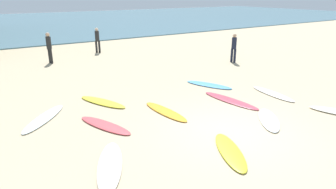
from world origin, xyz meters
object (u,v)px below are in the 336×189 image
at_px(surfboard_2, 269,120).
at_px(surfboard_8, 230,100).
at_px(surfboard_0, 105,125).
at_px(beachgoer_far, 49,46).
at_px(beachgoer_near, 97,39).
at_px(surfboard_1, 102,102).
at_px(surfboard_7, 209,85).
at_px(surfboard_9, 230,151).
at_px(surfboard_5, 110,165).
at_px(beachgoer_mid, 234,47).
at_px(surfboard_10, 44,118).
at_px(surfboard_6, 273,94).
at_px(surfboard_4, 165,111).

height_order(surfboard_2, surfboard_8, surfboard_2).
relative_size(surfboard_0, beachgoer_far, 1.22).
bearing_deg(surfboard_0, beachgoer_near, 50.19).
bearing_deg(surfboard_1, beachgoer_near, -133.06).
bearing_deg(surfboard_7, surfboard_2, -125.67).
bearing_deg(beachgoer_near, surfboard_9, 89.51).
height_order(surfboard_5, beachgoer_far, beachgoer_far).
height_order(surfboard_0, surfboard_5, surfboard_0).
height_order(surfboard_8, beachgoer_far, beachgoer_far).
relative_size(beachgoer_near, beachgoer_mid, 1.00).
height_order(surfboard_2, surfboard_5, surfboard_2).
xyz_separation_m(surfboard_1, surfboard_5, (-1.42, -4.16, -0.01)).
relative_size(surfboard_10, beachgoer_mid, 1.42).
relative_size(surfboard_6, beachgoer_mid, 1.31).
bearing_deg(surfboard_2, surfboard_9, -121.19).
xyz_separation_m(surfboard_5, surfboard_6, (7.58, 1.33, 0.00)).
bearing_deg(surfboard_8, surfboard_6, -16.77).
height_order(surfboard_7, surfboard_8, surfboard_7).
distance_m(surfboard_8, beachgoer_far, 11.27).
distance_m(surfboard_2, surfboard_10, 7.32).
xyz_separation_m(surfboard_1, surfboard_4, (1.49, -2.06, -0.01)).
height_order(surfboard_1, surfboard_8, surfboard_1).
bearing_deg(surfboard_7, surfboard_1, 150.46).
height_order(surfboard_7, surfboard_9, surfboard_9).
height_order(surfboard_6, beachgoer_far, beachgoer_far).
xyz_separation_m(surfboard_2, beachgoer_near, (-0.59, 13.90, 0.90)).
bearing_deg(surfboard_1, surfboard_9, 81.81).
distance_m(surfboard_1, surfboard_4, 2.54).
relative_size(surfboard_2, surfboard_7, 0.88).
xyz_separation_m(surfboard_7, beachgoer_near, (-1.44, 9.93, 0.90)).
bearing_deg(beachgoer_mid, surfboard_0, 98.29).
xyz_separation_m(surfboard_0, beachgoer_mid, (9.65, 4.26, 0.89)).
xyz_separation_m(surfboard_0, surfboard_4, (2.18, -0.08, -0.00)).
relative_size(surfboard_7, beachgoer_mid, 1.30).
bearing_deg(surfboard_5, surfboard_4, -118.45).
bearing_deg(surfboard_2, surfboard_5, -142.00).
height_order(surfboard_4, surfboard_10, surfboard_10).
bearing_deg(surfboard_2, surfboard_1, 172.50).
xyz_separation_m(surfboard_5, beachgoer_far, (1.32, 12.08, 0.95)).
relative_size(surfboard_0, surfboard_9, 1.06).
height_order(surfboard_2, beachgoer_mid, beachgoer_mid).
bearing_deg(surfboard_6, surfboard_5, -163.74).
bearing_deg(surfboard_0, surfboard_4, -22.49).
xyz_separation_m(surfboard_8, beachgoer_far, (-4.27, 10.38, 0.96)).
xyz_separation_m(surfboard_2, surfboard_9, (-2.48, -0.79, 0.00)).
bearing_deg(surfboard_1, surfboard_0, 47.26).
xyz_separation_m(surfboard_8, surfboard_10, (-6.32, 2.08, 0.00)).
bearing_deg(surfboard_7, surfboard_8, -130.68).
height_order(surfboard_2, surfboard_9, surfboard_9).
distance_m(surfboard_5, beachgoer_far, 12.19).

